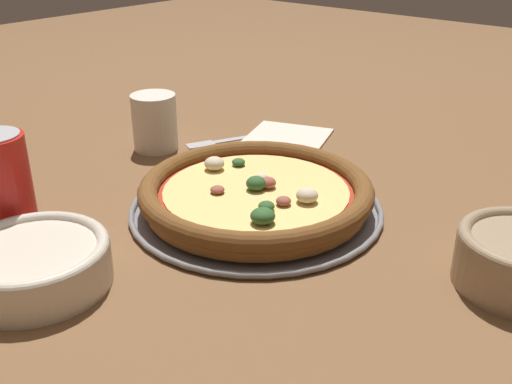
{
  "coord_description": "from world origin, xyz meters",
  "views": [
    {
      "loc": [
        -0.43,
        0.51,
        0.34
      ],
      "look_at": [
        0.0,
        0.0,
        0.03
      ],
      "focal_mm": 42.0,
      "sensor_mm": 36.0,
      "label": 1
    }
  ],
  "objects_px": {
    "pizza": "(256,192)",
    "drinking_cup": "(155,122)",
    "pizza_tray": "(256,208)",
    "beverage_can": "(2,187)",
    "bowl_near": "(35,263)",
    "fork": "(230,139)",
    "napkin": "(288,136)"
  },
  "relations": [
    {
      "from": "pizza",
      "to": "drinking_cup",
      "type": "xyz_separation_m",
      "value": [
        0.26,
        -0.06,
        0.02
      ]
    },
    {
      "from": "pizza_tray",
      "to": "drinking_cup",
      "type": "height_order",
      "value": "drinking_cup"
    },
    {
      "from": "drinking_cup",
      "to": "pizza",
      "type": "bearing_deg",
      "value": 166.04
    },
    {
      "from": "pizza_tray",
      "to": "beverage_can",
      "type": "xyz_separation_m",
      "value": [
        0.18,
        0.23,
        0.06
      ]
    },
    {
      "from": "pizza_tray",
      "to": "pizza",
      "type": "relative_size",
      "value": 1.09
    },
    {
      "from": "drinking_cup",
      "to": "bowl_near",
      "type": "bearing_deg",
      "value": 120.65
    },
    {
      "from": "pizza",
      "to": "fork",
      "type": "bearing_deg",
      "value": -40.34
    },
    {
      "from": "napkin",
      "to": "fork",
      "type": "relative_size",
      "value": 0.99
    },
    {
      "from": "fork",
      "to": "beverage_can",
      "type": "relative_size",
      "value": 1.31
    },
    {
      "from": "pizza_tray",
      "to": "pizza",
      "type": "xyz_separation_m",
      "value": [
        -0.0,
        0.0,
        0.02
      ]
    },
    {
      "from": "pizza_tray",
      "to": "beverage_can",
      "type": "relative_size",
      "value": 2.55
    },
    {
      "from": "drinking_cup",
      "to": "napkin",
      "type": "distance_m",
      "value": 0.22
    },
    {
      "from": "bowl_near",
      "to": "drinking_cup",
      "type": "bearing_deg",
      "value": -59.35
    },
    {
      "from": "pizza_tray",
      "to": "drinking_cup",
      "type": "relative_size",
      "value": 3.61
    },
    {
      "from": "pizza_tray",
      "to": "napkin",
      "type": "bearing_deg",
      "value": -61.06
    },
    {
      "from": "pizza_tray",
      "to": "fork",
      "type": "distance_m",
      "value": 0.26
    },
    {
      "from": "pizza",
      "to": "fork",
      "type": "height_order",
      "value": "pizza"
    },
    {
      "from": "bowl_near",
      "to": "beverage_can",
      "type": "height_order",
      "value": "beverage_can"
    },
    {
      "from": "beverage_can",
      "to": "napkin",
      "type": "bearing_deg",
      "value": -96.04
    },
    {
      "from": "pizza_tray",
      "to": "fork",
      "type": "xyz_separation_m",
      "value": [
        0.2,
        -0.17,
        -0.0
      ]
    },
    {
      "from": "pizza_tray",
      "to": "bowl_near",
      "type": "bearing_deg",
      "value": 76.09
    },
    {
      "from": "beverage_can",
      "to": "drinking_cup",
      "type": "bearing_deg",
      "value": -74.6
    },
    {
      "from": "pizza",
      "to": "napkin",
      "type": "height_order",
      "value": "pizza"
    },
    {
      "from": "beverage_can",
      "to": "pizza_tray",
      "type": "bearing_deg",
      "value": -128.13
    },
    {
      "from": "pizza",
      "to": "beverage_can",
      "type": "relative_size",
      "value": 2.35
    },
    {
      "from": "pizza",
      "to": "beverage_can",
      "type": "height_order",
      "value": "beverage_can"
    },
    {
      "from": "bowl_near",
      "to": "beverage_can",
      "type": "xyz_separation_m",
      "value": [
        0.11,
        -0.04,
        0.04
      ]
    },
    {
      "from": "fork",
      "to": "beverage_can",
      "type": "xyz_separation_m",
      "value": [
        -0.02,
        0.4,
        0.06
      ]
    },
    {
      "from": "pizza_tray",
      "to": "bowl_near",
      "type": "height_order",
      "value": "bowl_near"
    },
    {
      "from": "drinking_cup",
      "to": "beverage_can",
      "type": "distance_m",
      "value": 0.31
    },
    {
      "from": "pizza",
      "to": "fork",
      "type": "distance_m",
      "value": 0.26
    },
    {
      "from": "napkin",
      "to": "fork",
      "type": "height_order",
      "value": "napkin"
    }
  ]
}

